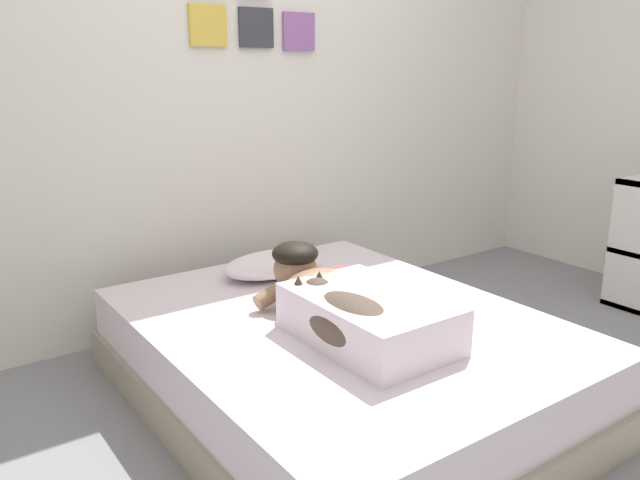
# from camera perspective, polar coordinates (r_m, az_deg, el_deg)

# --- Properties ---
(ground_plane) EXTENTS (12.78, 12.78, 0.00)m
(ground_plane) POSITION_cam_1_polar(r_m,az_deg,el_deg) (2.77, 10.01, -14.55)
(ground_plane) COLOR gray
(back_wall) EXTENTS (4.39, 0.12, 2.50)m
(back_wall) POSITION_cam_1_polar(r_m,az_deg,el_deg) (3.56, -6.19, 13.41)
(back_wall) COLOR silver
(back_wall) RESTS_ON ground
(bed) EXTENTS (1.50, 1.91, 0.37)m
(bed) POSITION_cam_1_polar(r_m,az_deg,el_deg) (2.72, 1.81, -10.62)
(bed) COLOR gray
(bed) RESTS_ON ground
(pillow) EXTENTS (0.52, 0.32, 0.11)m
(pillow) POSITION_cam_1_polar(r_m,az_deg,el_deg) (3.14, -4.21, -2.16)
(pillow) COLOR silver
(pillow) RESTS_ON bed
(person_lying) EXTENTS (0.43, 0.92, 0.27)m
(person_lying) POSITION_cam_1_polar(r_m,az_deg,el_deg) (2.50, 2.36, -5.68)
(person_lying) COLOR silver
(person_lying) RESTS_ON bed
(dog) EXTENTS (0.26, 0.57, 0.21)m
(dog) POSITION_cam_1_polar(r_m,az_deg,el_deg) (2.35, 2.50, -7.14)
(dog) COLOR #4C3D33
(dog) RESTS_ON bed
(coffee_cup) EXTENTS (0.12, 0.09, 0.07)m
(coffee_cup) POSITION_cam_1_polar(r_m,az_deg,el_deg) (3.02, 1.97, -3.21)
(coffee_cup) COLOR #D84C47
(coffee_cup) RESTS_ON bed
(cell_phone) EXTENTS (0.07, 0.14, 0.01)m
(cell_phone) POSITION_cam_1_polar(r_m,az_deg,el_deg) (2.77, 2.10, -5.72)
(cell_phone) COLOR black
(cell_phone) RESTS_ON bed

